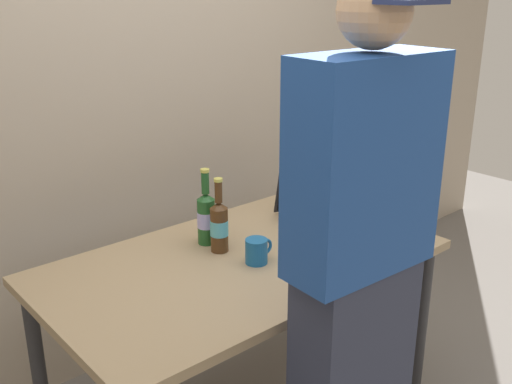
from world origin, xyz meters
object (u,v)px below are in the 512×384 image
Objects in this scene: beer_bottle_brown at (219,225)px; beer_bottle_green at (206,216)px; coffee_mug at (257,251)px; laptop at (316,211)px; person_figure at (357,284)px.

beer_bottle_green is at bearing 86.34° from beer_bottle_brown.
beer_bottle_brown is 2.52× the size of coffee_mug.
coffee_mug is (0.04, -0.17, -0.06)m from beer_bottle_brown.
laptop is at bearing 16.71° from coffee_mug.
laptop is 0.52m from beer_bottle_green.
beer_bottle_green is 0.81m from person_figure.
coffee_mug is (0.08, 0.54, -0.11)m from person_figure.
beer_bottle_brown is 0.16× the size of person_figure.
beer_bottle_brown is 0.72m from person_figure.
laptop is at bearing 51.63° from person_figure.
beer_bottle_green is 0.28m from coffee_mug.
laptop is at bearing -4.10° from beer_bottle_brown.
person_figure reaches higher than coffee_mug.
beer_bottle_green is at bearing 87.27° from person_figure.
person_figure reaches higher than beer_bottle_green.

